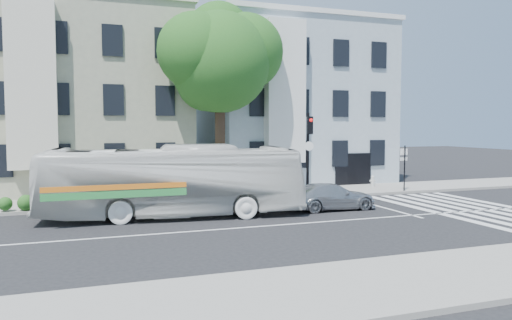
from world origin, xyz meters
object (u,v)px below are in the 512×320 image
bus (173,181)px  fire_hydrant (373,181)px  traffic_signal (309,144)px  sedan (331,196)px

bus → fire_hydrant: (13.66, 5.46, -1.08)m
traffic_signal → fire_hydrant: (5.81, 2.71, -2.52)m
traffic_signal → bus: bearing=-141.5°
sedan → fire_hydrant: bearing=-44.7°
sedan → fire_hydrant: 8.68m
bus → sedan: size_ratio=2.62×
traffic_signal → fire_hydrant: 6.89m
traffic_signal → fire_hydrant: size_ratio=6.73×
sedan → fire_hydrant: (6.21, 6.06, -0.13)m
bus → traffic_signal: (7.85, 2.74, 1.44)m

